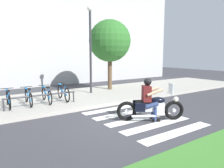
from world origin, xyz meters
name	(u,v)px	position (x,y,z in m)	size (l,w,h in m)	color
ground_plane	(128,121)	(0.00, 0.00, 0.00)	(48.00, 48.00, 0.00)	#38383D
grass_median	(209,153)	(0.00, -2.87, 0.04)	(24.00, 1.10, 0.08)	#3D7A2D
sidewalk	(75,98)	(0.00, 4.24, 0.07)	(24.00, 4.40, 0.15)	#A8A399
crosswalk_stripe_0	(178,132)	(0.54, -1.60, 0.00)	(2.80, 0.40, 0.01)	white
crosswalk_stripe_1	(157,125)	(0.54, -0.80, 0.00)	(2.80, 0.40, 0.01)	white
crosswalk_stripe_2	(140,118)	(0.54, 0.00, 0.00)	(2.80, 0.40, 0.01)	white
crosswalk_stripe_3	(126,113)	(0.54, 0.80, 0.00)	(2.80, 0.40, 0.01)	white
crosswalk_stripe_4	(114,109)	(0.54, 1.60, 0.00)	(2.80, 0.40, 0.01)	white
motorcycle	(151,107)	(0.70, -0.35, 0.47)	(2.04, 1.28, 1.26)	black
rider	(149,96)	(0.63, -0.30, 0.84)	(0.77, 0.72, 1.45)	#591919
bicycle_0	(8,99)	(-3.07, 3.70, 0.48)	(0.48, 1.63, 0.72)	black
bicycle_1	(28,97)	(-2.32, 3.70, 0.48)	(0.48, 1.67, 0.72)	black
bicycle_2	(47,95)	(-1.56, 3.70, 0.48)	(0.48, 1.69, 0.72)	black
bicycle_3	(63,92)	(-0.81, 3.70, 0.51)	(0.48, 1.68, 0.78)	black
bike_rack	(42,96)	(-1.94, 3.14, 0.56)	(2.87, 0.07, 0.49)	#333338
street_lamp	(90,43)	(1.15, 4.64, 2.82)	(0.28, 0.28, 4.71)	#2D2D33
tree_near_rack	(110,41)	(2.66, 5.04, 2.99)	(2.44, 2.44, 4.22)	brown
building_backdrop	(39,28)	(0.00, 9.94, 4.02)	(24.00, 1.20, 8.03)	#AEAEAE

